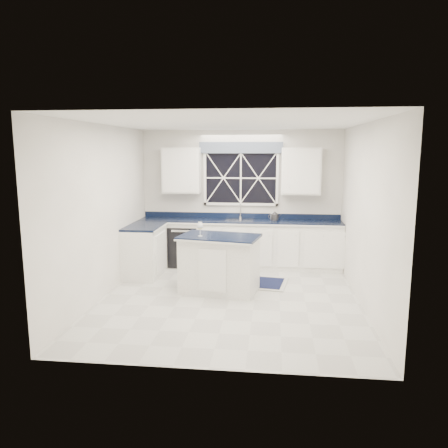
# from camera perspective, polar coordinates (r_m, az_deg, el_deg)

# --- Properties ---
(ground) EXTENTS (4.50, 4.50, 0.00)m
(ground) POSITION_cam_1_polar(r_m,az_deg,el_deg) (6.95, 0.73, -9.75)
(ground) COLOR #A4A4A0
(ground) RESTS_ON ground
(back_wall) EXTENTS (4.00, 0.10, 2.70)m
(back_wall) POSITION_cam_1_polar(r_m,az_deg,el_deg) (8.84, 2.22, 3.45)
(back_wall) COLOR white
(back_wall) RESTS_ON ground
(base_cabinets) EXTENTS (3.99, 1.60, 0.90)m
(base_cabinets) POSITION_cam_1_polar(r_m,az_deg,el_deg) (8.57, -0.27, -2.86)
(base_cabinets) COLOR white
(base_cabinets) RESTS_ON ground
(countertop) EXTENTS (3.98, 0.64, 0.04)m
(countertop) POSITION_cam_1_polar(r_m,az_deg,el_deg) (8.61, 2.05, 0.38)
(countertop) COLOR black
(countertop) RESTS_ON base_cabinets
(dishwasher) EXTENTS (0.60, 0.58, 0.82)m
(dishwasher) POSITION_cam_1_polar(r_m,az_deg,el_deg) (8.85, -5.10, -2.75)
(dishwasher) COLOR black
(dishwasher) RESTS_ON ground
(window) EXTENTS (1.65, 0.09, 1.26)m
(window) POSITION_cam_1_polar(r_m,az_deg,el_deg) (8.76, 2.21, 6.54)
(window) COLOR black
(window) RESTS_ON ground
(upper_cabinets) EXTENTS (3.10, 0.34, 0.90)m
(upper_cabinets) POSITION_cam_1_polar(r_m,az_deg,el_deg) (8.63, 2.15, 6.96)
(upper_cabinets) COLOR white
(upper_cabinets) RESTS_ON ground
(faucet) EXTENTS (0.05, 0.20, 0.30)m
(faucet) POSITION_cam_1_polar(r_m,az_deg,el_deg) (8.77, 2.15, 1.74)
(faucet) COLOR #B5B6B8
(faucet) RESTS_ON countertop
(island) EXTENTS (1.38, 0.98, 0.94)m
(island) POSITION_cam_1_polar(r_m,az_deg,el_deg) (7.16, -0.60, -5.19)
(island) COLOR white
(island) RESTS_ON ground
(rug) EXTENTS (1.42, 0.99, 0.02)m
(rug) POSITION_cam_1_polar(r_m,az_deg,el_deg) (7.78, 3.28, -7.53)
(rug) COLOR #A7A7A2
(rug) RESTS_ON ground
(kettle) EXTENTS (0.25, 0.17, 0.18)m
(kettle) POSITION_cam_1_polar(r_m,az_deg,el_deg) (8.64, 6.63, 1.03)
(kettle) COLOR #2F2F31
(kettle) RESTS_ON countertop
(wine_glass) EXTENTS (0.10, 0.10, 0.23)m
(wine_glass) POSITION_cam_1_polar(r_m,az_deg,el_deg) (6.99, -3.15, -0.32)
(wine_glass) COLOR silver
(wine_glass) RESTS_ON island
(soap_bottle) EXTENTS (0.08, 0.08, 0.18)m
(soap_bottle) POSITION_cam_1_polar(r_m,az_deg,el_deg) (8.78, 6.36, 1.22)
(soap_bottle) COLOR silver
(soap_bottle) RESTS_ON countertop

